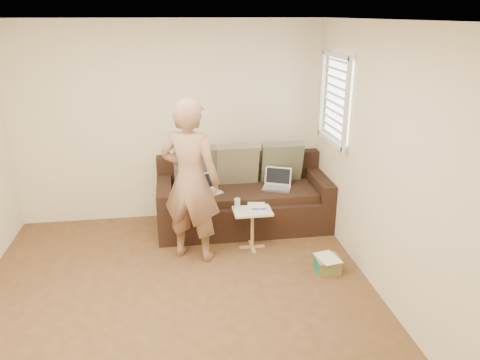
% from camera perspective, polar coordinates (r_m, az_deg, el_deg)
% --- Properties ---
extents(floor, '(4.50, 4.50, 0.00)m').
position_cam_1_polar(floor, '(4.50, -7.74, -16.14)').
color(floor, '#4C371C').
rests_on(floor, ground).
extents(ceiling, '(4.50, 4.50, 0.00)m').
position_cam_1_polar(ceiling, '(3.64, -9.75, 19.10)').
color(ceiling, white).
rests_on(ceiling, wall_back).
extents(wall_back, '(4.00, 0.00, 4.00)m').
position_cam_1_polar(wall_back, '(6.04, -8.81, 7.01)').
color(wall_back, beige).
rests_on(wall_back, ground).
extents(wall_right, '(0.00, 4.50, 4.50)m').
position_cam_1_polar(wall_right, '(4.35, 18.74, 0.95)').
color(wall_right, beige).
rests_on(wall_right, ground).
extents(window_blinds, '(0.12, 0.88, 1.08)m').
position_cam_1_polar(window_blinds, '(5.56, 11.82, 9.91)').
color(window_blinds, white).
rests_on(window_blinds, wall_right).
extents(sofa, '(2.20, 0.95, 0.85)m').
position_cam_1_polar(sofa, '(5.91, 0.42, -1.94)').
color(sofa, black).
rests_on(sofa, ground).
extents(pillow_left, '(0.55, 0.29, 0.57)m').
position_cam_1_polar(pillow_left, '(5.94, -5.64, 1.81)').
color(pillow_left, '#555A42').
rests_on(pillow_left, sofa).
extents(pillow_mid, '(0.55, 0.27, 0.57)m').
position_cam_1_polar(pillow_mid, '(5.96, -0.34, 1.98)').
color(pillow_mid, '#737152').
rests_on(pillow_mid, sofa).
extents(pillow_right, '(0.55, 0.28, 0.57)m').
position_cam_1_polar(pillow_right, '(6.09, 5.22, 2.31)').
color(pillow_right, '#555A42').
rests_on(pillow_right, sofa).
extents(laptop_silver, '(0.42, 0.37, 0.23)m').
position_cam_1_polar(laptop_silver, '(5.89, 4.60, -1.09)').
color(laptop_silver, '#B7BABC').
rests_on(laptop_silver, sofa).
extents(laptop_white, '(0.39, 0.36, 0.23)m').
position_cam_1_polar(laptop_white, '(5.73, -4.02, -1.70)').
color(laptop_white, white).
rests_on(laptop_white, sofa).
extents(person, '(0.81, 0.71, 1.86)m').
position_cam_1_polar(person, '(4.99, -6.22, -0.12)').
color(person, '#90634F').
rests_on(person, ground).
extents(side_table, '(0.45, 0.31, 0.49)m').
position_cam_1_polar(side_table, '(5.43, 1.54, -6.16)').
color(side_table, silver).
rests_on(side_table, ground).
extents(drinking_glass, '(0.07, 0.07, 0.12)m').
position_cam_1_polar(drinking_glass, '(5.35, -0.35, -2.95)').
color(drinking_glass, silver).
rests_on(drinking_glass, side_table).
extents(scissors, '(0.19, 0.11, 0.02)m').
position_cam_1_polar(scissors, '(5.33, 2.37, -3.66)').
color(scissors, silver).
rests_on(scissors, side_table).
extents(paper_on_table, '(0.25, 0.33, 0.00)m').
position_cam_1_polar(paper_on_table, '(5.40, 2.13, -3.41)').
color(paper_on_table, white).
rests_on(paper_on_table, side_table).
extents(striped_box, '(0.26, 0.26, 0.17)m').
position_cam_1_polar(striped_box, '(5.12, 10.90, -10.33)').
color(striped_box, orange).
rests_on(striped_box, ground).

